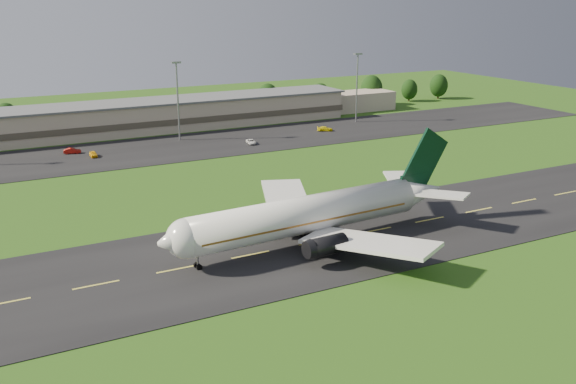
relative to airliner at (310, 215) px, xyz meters
name	(u,v)px	position (x,y,z in m)	size (l,w,h in m)	color
ground	(316,242)	(1.13, -0.05, -4.66)	(360.00, 360.00, 0.00)	#274C13
taxiway	(316,242)	(1.13, -0.05, -4.61)	(220.00, 30.00, 0.10)	black
apron	(171,148)	(1.13, 71.95, -4.61)	(260.00, 30.00, 0.10)	black
airliner	(310,215)	(0.00, 0.00, 0.00)	(51.30, 42.10, 15.57)	white
terminal	(166,115)	(7.53, 96.13, -0.67)	(145.00, 16.00, 8.40)	tan
light_mast_centre	(177,92)	(6.13, 79.95, 8.08)	(2.40, 1.20, 20.35)	gray
light_mast_east	(357,79)	(61.13, 79.95, 8.08)	(2.40, 1.20, 20.35)	gray
tree_line	(230,101)	(31.10, 105.54, 0.30)	(192.85, 9.69, 10.27)	black
service_vehicle_a	(93,154)	(-17.77, 71.41, -3.91)	(1.53, 3.80, 1.30)	#E7AB0D
service_vehicle_b	(72,151)	(-21.56, 77.04, -3.90)	(1.40, 4.01, 1.32)	#99100A
service_vehicle_c	(251,142)	(20.64, 66.83, -3.98)	(1.94, 4.20, 1.17)	silver
service_vehicle_d	(325,129)	(45.72, 72.18, -3.92)	(1.78, 4.39, 1.27)	yellow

